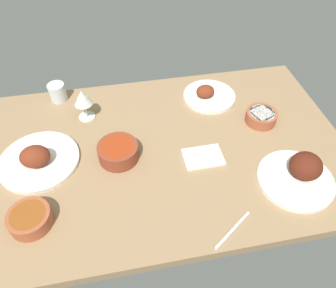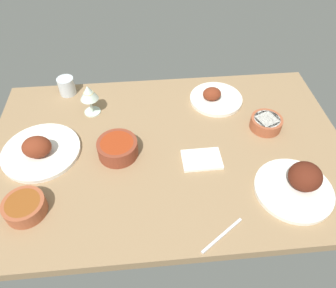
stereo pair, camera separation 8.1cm
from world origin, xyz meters
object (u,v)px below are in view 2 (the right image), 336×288
bowl_cream (266,123)px  folded_napkin (202,159)px  plate_near_viewer (40,150)px  plate_center_main (215,98)px  bowl_soup (25,207)px  water_tumbler (67,86)px  fork_loose (222,235)px  wine_glass (89,94)px  plate_far_side (299,183)px  bowl_sauce (118,148)px

bowl_cream → folded_napkin: bearing=-152.1°
plate_near_viewer → plate_center_main: bearing=19.4°
bowl_soup → water_tumbler: size_ratio=1.70×
plate_near_viewer → fork_loose: size_ratio=1.70×
fork_loose → bowl_soup: bearing=131.9°
bowl_cream → wine_glass: (-71.94, 16.38, 7.24)cm
plate_far_side → bowl_cream: plate_far_side is taller
plate_near_viewer → plate_center_main: plate_near_viewer is taller
bowl_sauce → wine_glass: bearing=114.4°
water_tumbler → fork_loose: water_tumbler is taller
plate_far_side → bowl_cream: (-1.78, 31.30, -0.69)cm
plate_near_viewer → bowl_cream: (89.96, 6.31, 0.35)cm
folded_napkin → water_tumbler: bearing=139.8°
plate_far_side → bowl_sauce: 65.99cm
plate_near_viewer → bowl_sauce: (29.59, -2.80, 1.10)cm
plate_far_side → water_tumbler: plate_far_side is taller
bowl_soup → water_tumbler: water_tumbler is taller
bowl_sauce → water_tumbler: 46.56cm
folded_napkin → plate_center_main: bearing=71.3°
plate_far_side → plate_center_main: size_ratio=1.14×
plate_near_viewer → water_tumbler: (5.94, 37.30, 1.67)cm
water_tumbler → plate_far_side: bearing=-36.0°
plate_far_side → plate_center_main: 54.05cm
plate_center_main → bowl_sauce: 51.46cm
bowl_sauce → bowl_cream: bowl_sauce is taller
wine_glass → fork_loose: (44.06, -62.80, -9.53)cm
plate_far_side → plate_center_main: plate_far_side is taller
plate_near_viewer → folded_napkin: size_ratio=2.02×
plate_far_side → wine_glass: size_ratio=1.92×
water_tumbler → folded_napkin: size_ratio=0.54×
plate_center_main → folded_napkin: 36.54cm
plate_far_side → folded_napkin: 34.88cm
wine_glass → folded_napkin: bearing=-36.6°
plate_center_main → folded_napkin: size_ratio=1.59×
plate_center_main → bowl_sauce: plate_center_main is taller
plate_far_side → water_tumbler: size_ratio=3.36×
bowl_soup → water_tumbler: 63.02cm
bowl_cream → fork_loose: bearing=-121.0°
plate_near_viewer → wine_glass: wine_glass is taller
wine_glass → folded_napkin: wine_glass is taller
bowl_cream → water_tumbler: 89.57cm
plate_near_viewer → bowl_soup: size_ratio=2.18×
plate_far_side → wine_glass: (-73.72, 47.68, 6.55)cm
water_tumbler → fork_loose: (56.14, -77.42, -3.60)cm
plate_near_viewer → bowl_soup: (-0.16, -25.42, 0.51)cm
folded_napkin → bowl_sauce: bearing=168.6°
plate_near_viewer → plate_far_side: (91.74, -25.00, 1.03)cm
bowl_sauce → wine_glass: 28.73cm
bowl_sauce → plate_near_viewer: bearing=174.6°
bowl_soup → wine_glass: (18.18, 48.10, 7.08)cm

